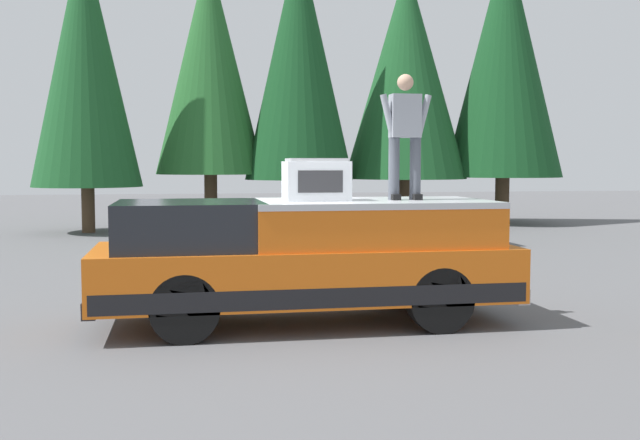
% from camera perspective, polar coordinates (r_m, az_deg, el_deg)
% --- Properties ---
extents(ground_plane, '(90.00, 90.00, 0.00)m').
position_cam_1_polar(ground_plane, '(10.38, -3.28, -7.63)').
color(ground_plane, '#565659').
extents(pickup_truck, '(2.01, 5.54, 1.65)m').
position_cam_1_polar(pickup_truck, '(10.10, -1.12, -2.93)').
color(pickup_truck, orange).
rests_on(pickup_truck, ground).
extents(compressor_unit, '(0.65, 0.84, 0.56)m').
position_cam_1_polar(compressor_unit, '(10.04, -0.30, 3.06)').
color(compressor_unit, silver).
rests_on(compressor_unit, pickup_truck).
extents(person_on_truck_bed, '(0.29, 0.72, 1.69)m').
position_cam_1_polar(person_on_truck_bed, '(10.31, 6.43, 6.54)').
color(person_on_truck_bed, '#4C515B').
rests_on(person_on_truck_bed, pickup_truck).
extents(parked_car_silver, '(1.64, 4.10, 1.16)m').
position_cam_1_polar(parked_car_silver, '(20.05, 7.81, -0.24)').
color(parked_car_silver, silver).
rests_on(parked_car_silver, ground).
extents(parked_car_white, '(1.64, 4.10, 1.16)m').
position_cam_1_polar(parked_car_white, '(18.96, -6.79, -0.49)').
color(parked_car_white, white).
rests_on(parked_car_white, ground).
extents(conifer_far_left, '(4.18, 4.18, 10.16)m').
position_cam_1_polar(conifer_far_left, '(28.24, 13.76, 11.79)').
color(conifer_far_left, '#4C3826').
rests_on(conifer_far_left, ground).
extents(conifer_left, '(4.32, 4.32, 9.11)m').
position_cam_1_polar(conifer_left, '(27.21, 6.52, 11.00)').
color(conifer_left, '#4C3826').
rests_on(conifer_left, ground).
extents(conifer_center_left, '(3.64, 3.64, 9.66)m').
position_cam_1_polar(conifer_center_left, '(25.70, -1.61, 12.05)').
color(conifer_center_left, '#4C3826').
rests_on(conifer_center_left, ground).
extents(conifer_center_right, '(3.63, 3.63, 9.19)m').
position_cam_1_polar(conifer_center_right, '(26.02, -8.34, 11.58)').
color(conifer_center_right, '#4C3826').
rests_on(conifer_center_right, ground).
extents(conifer_right, '(3.37, 3.37, 9.26)m').
position_cam_1_polar(conifer_right, '(24.78, -17.33, 11.48)').
color(conifer_right, '#4C3826').
rests_on(conifer_right, ground).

